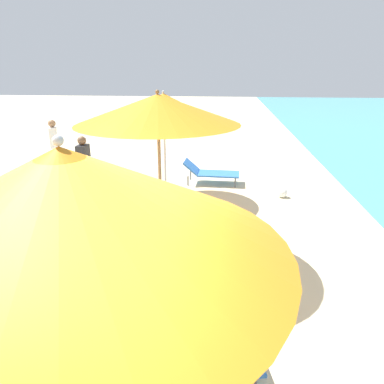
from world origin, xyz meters
The scene contains 10 objects.
umbrella_nearest centered at (0.31, -0.22, 2.25)m, with size 2.56×2.56×2.62m.
lounger_nearest_shoreside centered at (0.82, 0.80, 0.28)m, with size 1.54×0.98×0.58m.
umbrella_second centered at (0.17, 3.11, 2.40)m, with size 2.40×2.40×2.68m.
lounger_second_shoreside centered at (0.67, 4.15, 0.32)m, with size 1.36×0.86×0.65m.
lounger_second_inland centered at (0.67, 2.16, 0.32)m, with size 1.36×0.85×0.65m.
umbrella_farthest centered at (-0.25, 5.89, 2.19)m, with size 2.17×2.17×2.52m.
lounger_farthest_shoreside centered at (0.75, 7.18, 0.33)m, with size 1.52×0.67×0.63m.
person_walking_near centered at (-3.82, 7.64, 0.97)m, with size 0.35×0.42×1.60m.
person_walking_mid centered at (-2.14, 5.69, 0.91)m, with size 0.23×0.37×1.51m.
beach_ball centered at (2.56, 6.25, 0.12)m, with size 0.24×0.24×0.24m, color white.
Camera 1 is at (1.19, -1.93, 2.94)m, focal length 32.65 mm.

